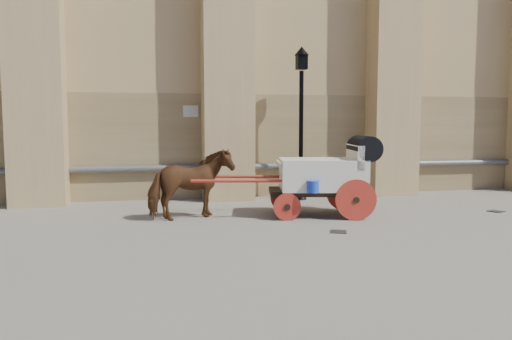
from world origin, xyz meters
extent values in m
plane|color=#6F675C|center=(0.00, 0.00, 0.00)|extent=(90.00, 90.00, 0.00)
cube|color=#9B865A|center=(2.00, 4.15, 1.50)|extent=(44.00, 0.35, 3.00)
cylinder|color=#59595B|center=(2.00, 3.88, 0.90)|extent=(42.00, 0.18, 0.18)
cube|color=beige|center=(-2.00, 3.97, 2.50)|extent=(0.42, 0.04, 0.32)
imported|color=brown|center=(-2.28, 0.90, 0.79)|extent=(2.04, 1.39, 1.58)
cube|color=black|center=(0.67, 0.74, 0.56)|extent=(2.40, 1.43, 0.12)
cube|color=#F0E7CE|center=(0.77, 0.72, 0.97)|extent=(2.15, 1.63, 0.72)
cube|color=#F0E7CE|center=(1.53, 0.57, 1.38)|extent=(0.39, 1.28, 0.56)
cube|color=#F0E7CE|center=(-0.08, 0.89, 1.23)|extent=(0.57, 1.17, 0.10)
cylinder|color=black|center=(1.73, 0.54, 1.59)|extent=(0.81, 1.36, 0.57)
cylinder|color=red|center=(1.31, -0.03, 0.46)|extent=(0.92, 0.24, 0.92)
cylinder|color=red|center=(1.55, 1.22, 0.46)|extent=(0.92, 0.24, 0.92)
cylinder|color=red|center=(-0.20, 0.26, 0.31)|extent=(0.61, 0.18, 0.61)
cylinder|color=red|center=(0.04, 1.51, 0.31)|extent=(0.61, 0.18, 0.61)
cylinder|color=red|center=(-1.07, 0.61, 0.87)|extent=(2.42, 0.54, 0.07)
cylinder|color=red|center=(-0.89, 1.51, 0.87)|extent=(2.42, 0.54, 0.07)
cylinder|color=blue|center=(0.34, 0.08, 0.77)|extent=(0.27, 0.27, 0.27)
cylinder|color=black|center=(1.02, 3.18, 1.80)|extent=(0.12, 0.12, 3.61)
cone|color=black|center=(1.02, 3.18, 0.18)|extent=(0.36, 0.36, 0.36)
cube|color=black|center=(1.02, 3.18, 3.86)|extent=(0.28, 0.28, 0.42)
cone|color=black|center=(1.02, 3.18, 4.16)|extent=(0.40, 0.40, 0.24)
cube|color=black|center=(0.48, -1.09, 0.01)|extent=(0.42, 0.42, 0.01)
cube|color=black|center=(5.12, 0.28, 0.01)|extent=(0.41, 0.41, 0.01)
camera|label=1|loc=(-3.19, -10.28, 2.15)|focal=35.00mm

